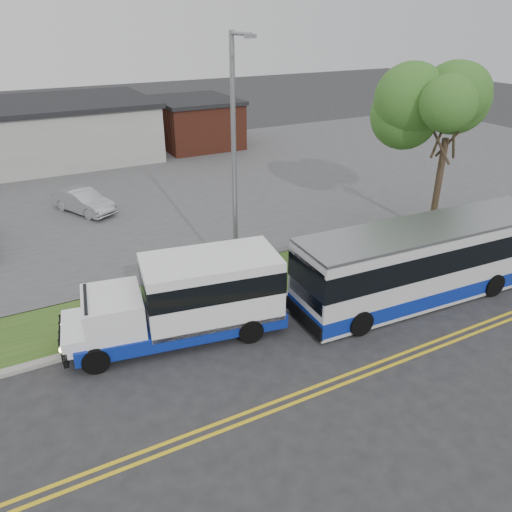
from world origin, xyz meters
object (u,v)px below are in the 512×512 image
transit_bus (426,261)px  tree_east (451,108)px  shuttle_bus (191,296)px  parked_car_a (84,201)px  streetlight_near (235,161)px

transit_bus → tree_east: bearing=44.5°
tree_east → transit_bus: bearing=-138.4°
shuttle_bus → parked_car_a: bearing=103.7°
transit_bus → parked_car_a: bearing=125.9°
tree_east → transit_bus: tree_east is taller
tree_east → transit_bus: 8.02m
shuttle_bus → parked_car_a: shuttle_bus is taller
streetlight_near → transit_bus: (6.14, -4.05, -3.72)m
streetlight_near → transit_bus: streetlight_near is taller
tree_east → shuttle_bus: (-13.81, -2.51, -4.70)m
streetlight_near → parked_car_a: streetlight_near is taller
streetlight_near → shuttle_bus: 5.17m
tree_east → streetlight_near: 11.05m
shuttle_bus → streetlight_near: bearing=47.8°
transit_bus → parked_car_a: size_ratio=2.76×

